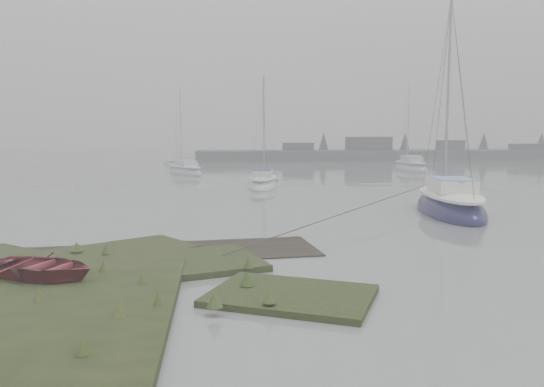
{
  "coord_description": "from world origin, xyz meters",
  "views": [
    {
      "loc": [
        -1.08,
        -11.76,
        3.61
      ],
      "look_at": [
        0.58,
        4.4,
        1.8
      ],
      "focal_mm": 35.0,
      "sensor_mm": 36.0,
      "label": 1
    }
  ],
  "objects": [
    {
      "name": "ground",
      "position": [
        0.0,
        30.0,
        0.0
      ],
      "size": [
        160.0,
        160.0,
        0.0
      ],
      "primitive_type": "plane",
      "color": "slate",
      "rests_on": "ground"
    },
    {
      "name": "far_shoreline",
      "position": [
        26.84,
        61.9,
        0.85
      ],
      "size": [
        60.0,
        8.0,
        4.15
      ],
      "color": "#4C4F51",
      "rests_on": "ground"
    },
    {
      "name": "sailboat_main",
      "position": [
        9.49,
        11.37,
        0.33
      ],
      "size": [
        3.74,
        7.89,
        10.7
      ],
      "rotation": [
        0.0,
        0.0,
        -0.17
      ],
      "color": "#14133C",
      "rests_on": "ground"
    },
    {
      "name": "sailboat_white",
      "position": [
        1.99,
        24.17,
        0.26
      ],
      "size": [
        2.85,
        6.09,
        8.26
      ],
      "rotation": [
        0.0,
        0.0,
        -0.16
      ],
      "color": "silver",
      "rests_on": "ground"
    },
    {
      "name": "sailboat_far_a",
      "position": [
        -4.06,
        37.2,
        0.26
      ],
      "size": [
        4.43,
        6.14,
        8.34
      ],
      "rotation": [
        0.0,
        0.0,
        0.48
      ],
      "color": "#A0A4A9",
      "rests_on": "ground"
    },
    {
      "name": "sailboat_far_b",
      "position": [
        18.31,
        40.0,
        0.3
      ],
      "size": [
        2.35,
        6.9,
        9.69
      ],
      "rotation": [
        0.0,
        0.0,
        0.01
      ],
      "color": "silver",
      "rests_on": "ground"
    },
    {
      "name": "sailboat_far_c",
      "position": [
        -5.39,
        52.23,
        0.19
      ],
      "size": [
        4.33,
        1.62,
        6.02
      ],
      "rotation": [
        0.0,
        0.0,
        1.52
      ],
      "color": "silver",
      "rests_on": "ground"
    },
    {
      "name": "dinghy",
      "position": [
        -5.24,
        1.0,
        0.5
      ],
      "size": [
        3.3,
        2.93,
        0.57
      ],
      "primitive_type": "imported",
      "rotation": [
        0.0,
        0.0,
        1.13
      ],
      "color": "maroon",
      "rests_on": "marsh_bank"
    }
  ]
}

